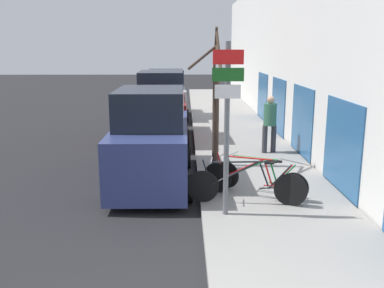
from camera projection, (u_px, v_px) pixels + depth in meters
The scene contains 12 objects.
ground_plane at pixel (166, 144), 15.26m from camera, with size 80.00×80.00×0.00m, color black.
sidewalk_curb at pixel (231, 127), 18.01m from camera, with size 3.20×32.00×0.15m.
building_facade at pixel (276, 51), 17.27m from camera, with size 0.23×32.00×6.50m.
signpost at pixel (227, 120), 8.03m from camera, with size 0.59×0.12×3.33m.
bicycle_0 at pixel (246, 185), 8.92m from camera, with size 2.50×0.48×0.95m.
bicycle_1 at pixel (253, 181), 9.22m from camera, with size 2.08×1.24×0.94m.
bicycle_2 at pixel (259, 178), 9.52m from camera, with size 1.90×1.29×0.87m.
parked_car_0 at pixel (152, 141), 10.62m from camera, with size 1.99×4.51×2.40m.
parked_car_1 at pixel (162, 110), 15.51m from camera, with size 1.98×4.23×2.55m.
parked_car_2 at pixel (166, 97), 20.44m from camera, with size 2.15×4.20×2.36m.
pedestrian_near at pixel (270, 120), 13.20m from camera, with size 0.45×0.39×1.77m.
street_tree at pixel (215, 104), 11.57m from camera, with size 0.88×1.83×3.75m.
Camera 1 is at (0.68, -3.69, 3.37)m, focal length 40.00 mm.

